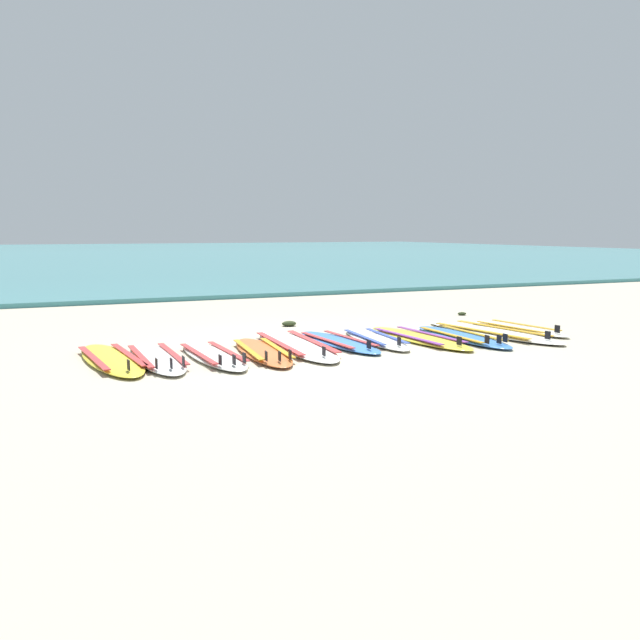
{
  "coord_description": "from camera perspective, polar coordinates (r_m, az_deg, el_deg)",
  "views": [
    {
      "loc": [
        -3.49,
        -7.54,
        1.53
      ],
      "look_at": [
        0.15,
        0.9,
        0.25
      ],
      "focal_mm": 36.21,
      "sensor_mm": 36.0,
      "label": 1
    }
  ],
  "objects": [
    {
      "name": "surfboard_8",
      "position": [
        9.37,
        12.42,
        -1.43
      ],
      "size": [
        0.55,
        2.12,
        0.18
      ],
      "color": "#3875CC",
      "rests_on": "ground"
    },
    {
      "name": "seaweed_clump_mid_sand",
      "position": [
        10.4,
        -2.75,
        -0.31
      ],
      "size": [
        0.24,
        0.19,
        0.08
      ],
      "primitive_type": "ellipsoid",
      "color": "#2D381E",
      "rests_on": "ground"
    },
    {
      "name": "surfboard_6",
      "position": [
        8.97,
        4.91,
        -1.68
      ],
      "size": [
        0.62,
        1.94,
        0.18
      ],
      "color": "silver",
      "rests_on": "ground"
    },
    {
      "name": "surfboard_3",
      "position": [
        8.06,
        -5.11,
        -2.78
      ],
      "size": [
        0.66,
        2.07,
        0.18
      ],
      "color": "orange",
      "rests_on": "ground"
    },
    {
      "name": "surfboard_0",
      "position": [
        7.94,
        -17.98,
        -3.31
      ],
      "size": [
        0.79,
        2.27,
        0.18
      ],
      "color": "yellow",
      "rests_on": "ground"
    },
    {
      "name": "surfboard_10",
      "position": [
        10.36,
        17.05,
        -0.71
      ],
      "size": [
        0.71,
        1.95,
        0.18
      ],
      "color": "silver",
      "rests_on": "ground"
    },
    {
      "name": "surfboard_9",
      "position": [
        9.91,
        14.89,
        -1.02
      ],
      "size": [
        1.04,
        2.65,
        0.18
      ],
      "color": "silver",
      "rests_on": "ground"
    },
    {
      "name": "ground_plane",
      "position": [
        8.45,
        1.46,
        -2.51
      ],
      "size": [
        80.0,
        80.0,
        0.0
      ],
      "primitive_type": "plane",
      "color": "#B7AD93"
    },
    {
      "name": "surfboard_2",
      "position": [
        7.89,
        -9.44,
        -3.09
      ],
      "size": [
        0.61,
        2.05,
        0.18
      ],
      "color": "silver",
      "rests_on": "ground"
    },
    {
      "name": "surfboard_7",
      "position": [
        9.15,
        8.71,
        -1.57
      ],
      "size": [
        0.72,
        2.26,
        0.18
      ],
      "color": "yellow",
      "rests_on": "ground"
    },
    {
      "name": "sea",
      "position": [
        44.17,
        -18.92,
        5.57
      ],
      "size": [
        80.0,
        60.0,
        0.1
      ],
      "primitive_type": "cube",
      "color": "teal",
      "rests_on": "ground"
    },
    {
      "name": "seaweed_clump_near_shoreline",
      "position": [
        12.01,
        12.44,
        0.56
      ],
      "size": [
        0.16,
        0.13,
        0.06
      ],
      "primitive_type": "ellipsoid",
      "color": "#2D381E",
      "rests_on": "ground"
    },
    {
      "name": "surfboard_1",
      "position": [
        7.87,
        -14.23,
        -3.26
      ],
      "size": [
        0.58,
        2.11,
        0.18
      ],
      "color": "white",
      "rests_on": "ground"
    },
    {
      "name": "surfboard_5",
      "position": [
        8.73,
        1.62,
        -1.93
      ],
      "size": [
        0.65,
        2.03,
        0.18
      ],
      "color": "#3875CC",
      "rests_on": "ground"
    },
    {
      "name": "surfboard_4",
      "position": [
        8.51,
        -2.17,
        -2.19
      ],
      "size": [
        0.74,
        2.6,
        0.18
      ],
      "color": "white",
      "rests_on": "ground"
    }
  ]
}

